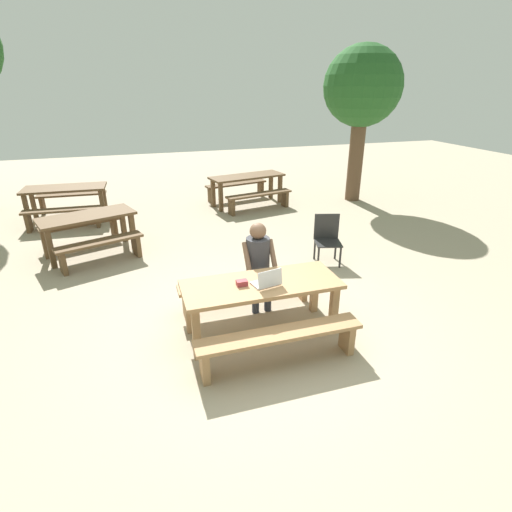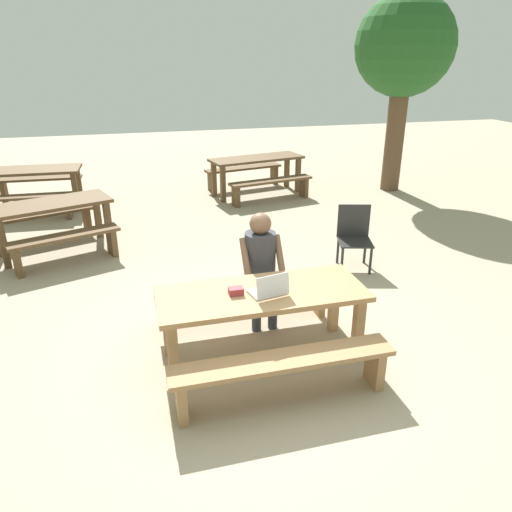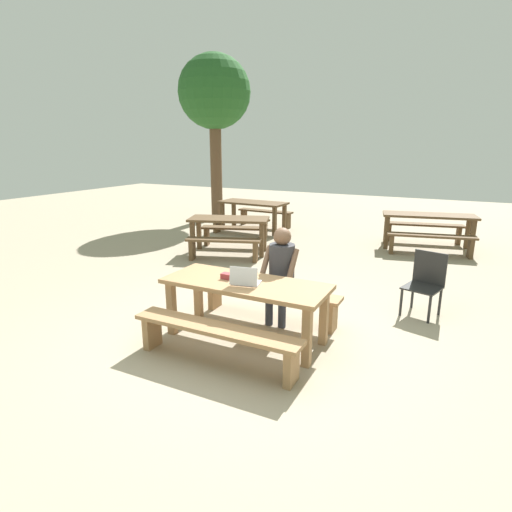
{
  "view_description": "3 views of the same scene",
  "coord_description": "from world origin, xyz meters",
  "px_view_note": "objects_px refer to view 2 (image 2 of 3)",
  "views": [
    {
      "loc": [
        -1.37,
        -4.13,
        2.96
      ],
      "look_at": [
        0.01,
        0.25,
        0.97
      ],
      "focal_mm": 28.04,
      "sensor_mm": 36.0,
      "label": 1
    },
    {
      "loc": [
        -1.08,
        -3.82,
        2.75
      ],
      "look_at": [
        0.01,
        0.25,
        0.97
      ],
      "focal_mm": 33.74,
      "sensor_mm": 36.0,
      "label": 2
    },
    {
      "loc": [
        2.17,
        -4.03,
        2.26
      ],
      "look_at": [
        0.01,
        0.25,
        0.97
      ],
      "focal_mm": 29.23,
      "sensor_mm": 36.0,
      "label": 3
    }
  ],
  "objects_px": {
    "picnic_table_rear": "(257,163)",
    "picnic_table_distant": "(30,176)",
    "picnic_table_front": "(262,301)",
    "picnic_table_mid": "(51,211)",
    "person_seated": "(261,261)",
    "plastic_chair": "(354,236)",
    "small_pouch": "(236,291)",
    "laptop": "(269,290)",
    "tree_right": "(404,49)"
  },
  "relations": [
    {
      "from": "small_pouch",
      "to": "picnic_table_distant",
      "type": "bearing_deg",
      "value": 114.42
    },
    {
      "from": "laptop",
      "to": "picnic_table_mid",
      "type": "bearing_deg",
      "value": -68.49
    },
    {
      "from": "plastic_chair",
      "to": "tree_right",
      "type": "bearing_deg",
      "value": 69.77
    },
    {
      "from": "picnic_table_front",
      "to": "small_pouch",
      "type": "relative_size",
      "value": 14.59
    },
    {
      "from": "laptop",
      "to": "plastic_chair",
      "type": "height_order",
      "value": "laptop"
    },
    {
      "from": "picnic_table_front",
      "to": "picnic_table_mid",
      "type": "relative_size",
      "value": 1.08
    },
    {
      "from": "small_pouch",
      "to": "tree_right",
      "type": "bearing_deg",
      "value": 49.04
    },
    {
      "from": "picnic_table_rear",
      "to": "person_seated",
      "type": "bearing_deg",
      "value": -116.29
    },
    {
      "from": "picnic_table_mid",
      "to": "picnic_table_rear",
      "type": "relative_size",
      "value": 0.88
    },
    {
      "from": "picnic_table_front",
      "to": "picnic_table_rear",
      "type": "xyz_separation_m",
      "value": [
        1.49,
        5.73,
        0.03
      ]
    },
    {
      "from": "laptop",
      "to": "picnic_table_mid",
      "type": "height_order",
      "value": "laptop"
    },
    {
      "from": "picnic_table_front",
      "to": "laptop",
      "type": "xyz_separation_m",
      "value": [
        0.04,
        -0.09,
        0.16
      ]
    },
    {
      "from": "picnic_table_mid",
      "to": "picnic_table_rear",
      "type": "distance_m",
      "value": 4.38
    },
    {
      "from": "picnic_table_mid",
      "to": "plastic_chair",
      "type": "bearing_deg",
      "value": -41.78
    },
    {
      "from": "small_pouch",
      "to": "plastic_chair",
      "type": "xyz_separation_m",
      "value": [
        2.05,
        1.77,
        -0.3
      ]
    },
    {
      "from": "picnic_table_front",
      "to": "laptop",
      "type": "distance_m",
      "value": 0.19
    },
    {
      "from": "tree_right",
      "to": "plastic_chair",
      "type": "bearing_deg",
      "value": -125.88
    },
    {
      "from": "small_pouch",
      "to": "tree_right",
      "type": "distance_m",
      "value": 7.37
    },
    {
      "from": "plastic_chair",
      "to": "picnic_table_rear",
      "type": "relative_size",
      "value": 0.42
    },
    {
      "from": "picnic_table_rear",
      "to": "picnic_table_distant",
      "type": "relative_size",
      "value": 1.11
    },
    {
      "from": "picnic_table_distant",
      "to": "laptop",
      "type": "bearing_deg",
      "value": -60.7
    },
    {
      "from": "person_seated",
      "to": "plastic_chair",
      "type": "xyz_separation_m",
      "value": [
        1.64,
        1.14,
        -0.29
      ]
    },
    {
      "from": "picnic_table_rear",
      "to": "picnic_table_distant",
      "type": "height_order",
      "value": "picnic_table_distant"
    },
    {
      "from": "picnic_table_front",
      "to": "person_seated",
      "type": "relative_size",
      "value": 1.55
    },
    {
      "from": "person_seated",
      "to": "picnic_table_rear",
      "type": "xyz_separation_m",
      "value": [
        1.32,
        5.09,
        -0.09
      ]
    },
    {
      "from": "picnic_table_mid",
      "to": "picnic_table_rear",
      "type": "xyz_separation_m",
      "value": [
        3.72,
        2.31,
        0.02
      ]
    },
    {
      "from": "picnic_table_front",
      "to": "person_seated",
      "type": "xyz_separation_m",
      "value": [
        0.17,
        0.64,
        0.12
      ]
    },
    {
      "from": "picnic_table_front",
      "to": "tree_right",
      "type": "distance_m",
      "value": 7.26
    },
    {
      "from": "picnic_table_rear",
      "to": "small_pouch",
      "type": "bearing_deg",
      "value": -118.61
    },
    {
      "from": "plastic_chair",
      "to": "picnic_table_distant",
      "type": "height_order",
      "value": "plastic_chair"
    },
    {
      "from": "small_pouch",
      "to": "tree_right",
      "type": "height_order",
      "value": "tree_right"
    },
    {
      "from": "person_seated",
      "to": "tree_right",
      "type": "distance_m",
      "value": 6.66
    },
    {
      "from": "small_pouch",
      "to": "picnic_table_distant",
      "type": "relative_size",
      "value": 0.07
    },
    {
      "from": "picnic_table_rear",
      "to": "tree_right",
      "type": "xyz_separation_m",
      "value": [
        2.9,
        -0.38,
        2.17
      ]
    },
    {
      "from": "laptop",
      "to": "picnic_table_rear",
      "type": "bearing_deg",
      "value": -115.37
    },
    {
      "from": "plastic_chair",
      "to": "tree_right",
      "type": "distance_m",
      "value": 5.0
    },
    {
      "from": "person_seated",
      "to": "tree_right",
      "type": "bearing_deg",
      "value": 48.12
    },
    {
      "from": "picnic_table_front",
      "to": "picnic_table_distant",
      "type": "distance_m",
      "value": 6.42
    },
    {
      "from": "laptop",
      "to": "small_pouch",
      "type": "height_order",
      "value": "laptop"
    },
    {
      "from": "plastic_chair",
      "to": "picnic_table_rear",
      "type": "xyz_separation_m",
      "value": [
        -0.32,
        3.96,
        0.2
      ]
    },
    {
      "from": "tree_right",
      "to": "small_pouch",
      "type": "bearing_deg",
      "value": -130.96
    },
    {
      "from": "small_pouch",
      "to": "laptop",
      "type": "bearing_deg",
      "value": -18.03
    },
    {
      "from": "laptop",
      "to": "picnic_table_rear",
      "type": "relative_size",
      "value": 0.18
    },
    {
      "from": "picnic_table_mid",
      "to": "picnic_table_rear",
      "type": "bearing_deg",
      "value": 12.26
    },
    {
      "from": "tree_right",
      "to": "picnic_table_front",
      "type": "bearing_deg",
      "value": -129.4
    },
    {
      "from": "person_seated",
      "to": "picnic_table_distant",
      "type": "xyz_separation_m",
      "value": [
        -3.02,
        5.11,
        -0.08
      ]
    },
    {
      "from": "picnic_table_front",
      "to": "tree_right",
      "type": "xyz_separation_m",
      "value": [
        4.39,
        5.35,
        2.2
      ]
    },
    {
      "from": "person_seated",
      "to": "picnic_table_mid",
      "type": "relative_size",
      "value": 0.7
    },
    {
      "from": "laptop",
      "to": "plastic_chair",
      "type": "bearing_deg",
      "value": -144.83
    },
    {
      "from": "person_seated",
      "to": "laptop",
      "type": "bearing_deg",
      "value": -99.71
    }
  ]
}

